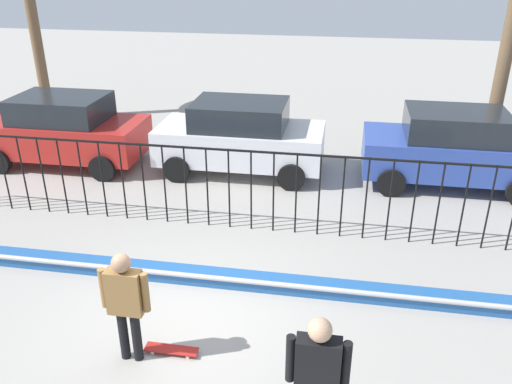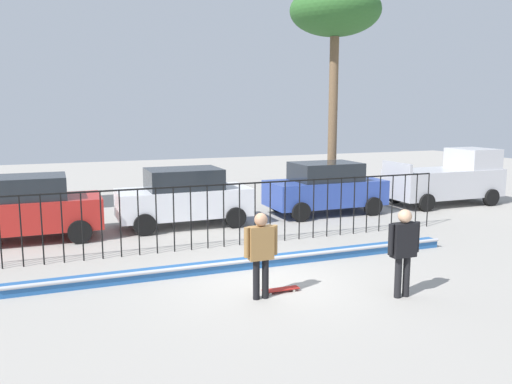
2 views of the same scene
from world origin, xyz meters
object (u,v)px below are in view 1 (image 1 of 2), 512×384
parked_car_red (64,130)px  camera_operator (317,371)px  skateboarder (125,298)px  parked_car_white (240,137)px  parked_car_blue (452,148)px  skateboard (171,349)px

parked_car_red → camera_operator: bearing=-48.4°
skateboarder → parked_car_red: parked_car_red is taller
camera_operator → parked_car_white: 8.54m
camera_operator → parked_car_blue: (2.78, 8.23, -0.12)m
skateboarder → camera_operator: (2.71, -0.96, 0.03)m
skateboard → parked_car_white: 7.07m
parked_car_red → parked_car_white: (4.81, 0.26, 0.00)m
camera_operator → skateboard: bearing=15.0°
skateboarder → skateboard: (0.53, 0.19, -1.00)m
parked_car_red → skateboard: bearing=-53.9°
skateboarder → parked_car_blue: (5.49, 7.26, -0.09)m
parked_car_white → camera_operator: bearing=-69.8°
skateboarder → skateboard: size_ratio=2.21×
skateboard → parked_car_white: (-0.36, 7.00, 0.91)m
parked_car_red → parked_car_white: 4.82m
parked_car_red → parked_car_white: bearing=1.7°
skateboarder → camera_operator: bearing=-36.7°
skateboard → camera_operator: size_ratio=0.44×
skateboarder → parked_car_red: (-4.64, 6.93, -0.09)m
camera_operator → parked_car_red: 10.79m
parked_car_blue → skateboard: bearing=-126.2°
camera_operator → parked_car_white: (-2.54, 8.16, -0.12)m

